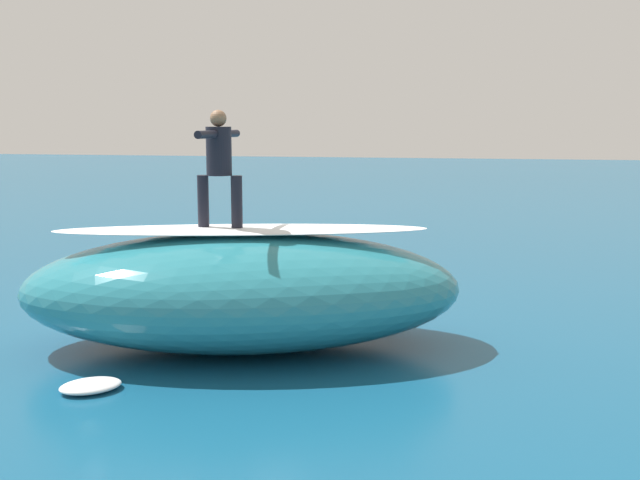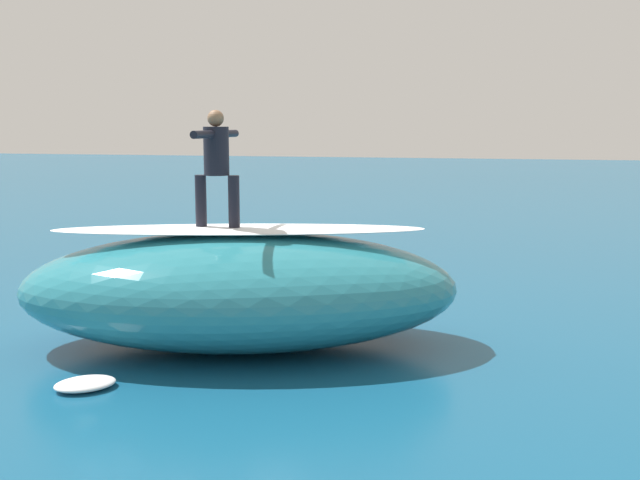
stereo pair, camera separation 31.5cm
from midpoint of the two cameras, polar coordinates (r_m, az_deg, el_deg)
The scene contains 9 objects.
ground_plane at distance 13.11m, azimuth -5.38°, elevation -5.52°, with size 120.00×120.00×0.00m, color #145175.
wave_crest at distance 11.06m, azimuth -5.19°, elevation -3.73°, with size 6.28×3.17×1.68m, color teal.
wave_foam_lip at distance 10.90m, azimuth -5.25°, elevation 0.79°, with size 5.34×1.11×0.08m, color white.
surfboard_riding at distance 10.93m, azimuth -6.82°, elevation 0.74°, with size 2.18×0.50×0.06m, color #EAE5C6.
surfer_riding at distance 10.83m, azimuth -6.92°, elevation 5.97°, with size 0.66×1.57×1.66m.
surfboard_paddling at distance 14.39m, azimuth 6.45°, elevation -4.10°, with size 2.50×0.50×0.07m, color #33B2D1.
surfer_paddling at distance 14.24m, azimuth 6.26°, elevation -3.54°, with size 0.68×1.69×0.31m.
foam_patch_near at distance 9.85m, azimuth -16.27°, elevation -10.28°, with size 0.74×0.54×0.13m, color white.
foam_patch_mid at distance 14.91m, azimuth 0.84°, elevation -3.57°, with size 0.67×0.48×0.09m, color white.
Camera 2 is at (-4.40, 11.94, 3.22)m, focal length 42.81 mm.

